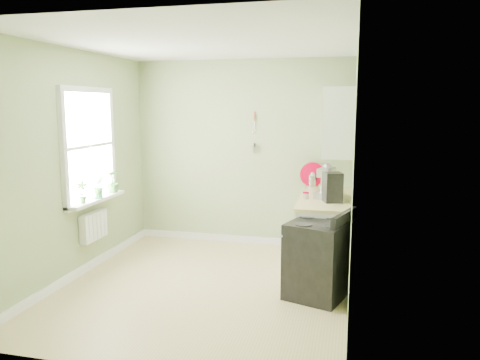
% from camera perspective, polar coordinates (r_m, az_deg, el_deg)
% --- Properties ---
extents(floor, '(3.20, 3.60, 0.02)m').
position_cam_1_polar(floor, '(5.51, -4.30, -12.86)').
color(floor, tan).
rests_on(floor, ground).
extents(ceiling, '(3.20, 3.60, 0.02)m').
position_cam_1_polar(ceiling, '(5.15, -4.68, 16.45)').
color(ceiling, white).
rests_on(ceiling, wall_back).
extents(wall_back, '(3.20, 0.02, 2.70)m').
position_cam_1_polar(wall_back, '(6.89, 0.18, 3.29)').
color(wall_back, '#98AA74').
rests_on(wall_back, floor).
extents(wall_left, '(0.02, 3.60, 2.70)m').
position_cam_1_polar(wall_left, '(5.86, -19.64, 1.73)').
color(wall_left, '#98AA74').
rests_on(wall_left, floor).
extents(wall_right, '(0.02, 3.60, 2.70)m').
position_cam_1_polar(wall_right, '(4.91, 13.70, 0.66)').
color(wall_right, '#98AA74').
rests_on(wall_right, floor).
extents(base_cabinets, '(0.60, 1.60, 0.87)m').
position_cam_1_polar(base_cabinets, '(6.08, 10.44, -6.43)').
color(base_cabinets, white).
rests_on(base_cabinets, floor).
extents(countertop, '(0.64, 1.60, 0.04)m').
position_cam_1_polar(countertop, '(5.98, 10.47, -2.22)').
color(countertop, '#DBC886').
rests_on(countertop, base_cabinets).
extents(upper_cabinets, '(0.35, 1.40, 0.80)m').
position_cam_1_polar(upper_cabinets, '(5.96, 12.10, 7.00)').
color(upper_cabinets, white).
rests_on(upper_cabinets, wall_right).
extents(window, '(0.06, 1.14, 1.44)m').
position_cam_1_polar(window, '(6.07, -17.99, 3.96)').
color(window, white).
rests_on(window, wall_left).
extents(window_sill, '(0.18, 1.14, 0.04)m').
position_cam_1_polar(window_sill, '(6.13, -17.10, -2.29)').
color(window_sill, white).
rests_on(window_sill, wall_left).
extents(radiator, '(0.12, 0.50, 0.35)m').
position_cam_1_polar(radiator, '(6.17, -17.43, -5.37)').
color(radiator, white).
rests_on(radiator, wall_left).
extents(wall_utensils, '(0.02, 0.14, 0.58)m').
position_cam_1_polar(wall_utensils, '(6.80, 1.77, 5.02)').
color(wall_utensils, '#DBC886').
rests_on(wall_utensils, wall_back).
extents(stove, '(0.78, 0.81, 0.94)m').
position_cam_1_polar(stove, '(5.18, 9.57, -9.38)').
color(stove, black).
rests_on(stove, floor).
extents(stand_mixer, '(0.29, 0.38, 0.42)m').
position_cam_1_polar(stand_mixer, '(5.88, 10.46, -0.45)').
color(stand_mixer, '#B2B2B7').
rests_on(stand_mixer, countertop).
extents(kettle, '(0.20, 0.12, 0.21)m').
position_cam_1_polar(kettle, '(6.68, 8.79, 0.08)').
color(kettle, silver).
rests_on(kettle, countertop).
extents(coffee_maker, '(0.26, 0.28, 0.35)m').
position_cam_1_polar(coffee_maker, '(5.66, 11.17, -0.96)').
color(coffee_maker, black).
rests_on(coffee_maker, countertop).
extents(red_tray, '(0.35, 0.11, 0.34)m').
position_cam_1_polar(red_tray, '(6.67, 8.81, 0.67)').
color(red_tray, '#AF0020').
rests_on(red_tray, countertop).
extents(jar, '(0.08, 0.08, 0.08)m').
position_cam_1_polar(jar, '(5.80, 8.04, -1.88)').
color(jar, '#BEAE9B').
rests_on(jar, countertop).
extents(plant_a, '(0.17, 0.14, 0.27)m').
position_cam_1_polar(plant_a, '(5.82, -18.70, -1.40)').
color(plant_a, '#3F7C33').
rests_on(plant_a, window_sill).
extents(plant_b, '(0.17, 0.19, 0.28)m').
position_cam_1_polar(plant_b, '(6.13, -16.88, -0.76)').
color(plant_b, '#3F7C33').
rests_on(plant_b, window_sill).
extents(plant_c, '(0.22, 0.22, 0.29)m').
position_cam_1_polar(plant_c, '(6.44, -15.28, -0.17)').
color(plant_c, '#3F7C33').
rests_on(plant_c, window_sill).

